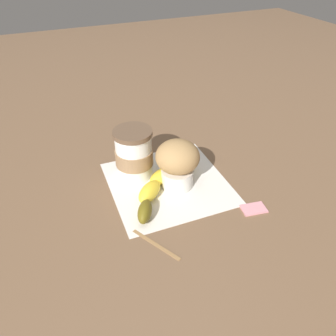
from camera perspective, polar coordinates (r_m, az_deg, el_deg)
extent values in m
plane|color=brown|center=(0.74, 0.00, -2.66)|extent=(3.00, 3.00, 0.00)
cube|color=white|center=(0.74, 0.00, -2.62)|extent=(0.26, 0.26, 0.00)
cylinder|color=white|center=(0.74, -5.92, 2.24)|extent=(0.08, 0.08, 0.11)
cylinder|color=brown|center=(0.71, -6.21, 6.10)|extent=(0.09, 0.09, 0.01)
cylinder|color=#997551|center=(0.74, -5.91, 2.01)|extent=(0.09, 0.09, 0.04)
cylinder|color=white|center=(0.72, 1.61, -1.60)|extent=(0.07, 0.07, 0.04)
ellipsoid|color=#AD8451|center=(0.69, 1.69, 1.99)|extent=(0.09, 0.09, 0.07)
ellipsoid|color=yellow|center=(0.76, 2.44, 0.48)|extent=(0.06, 0.03, 0.03)
ellipsoid|color=yellow|center=(0.73, -0.92, -1.40)|extent=(0.08, 0.06, 0.03)
ellipsoid|color=yellow|center=(0.69, -3.23, -4.13)|extent=(0.08, 0.07, 0.03)
ellipsoid|color=brown|center=(0.65, -4.05, -7.58)|extent=(0.05, 0.07, 0.03)
cube|color=pink|center=(0.70, 14.72, -6.77)|extent=(0.05, 0.04, 0.01)
cube|color=#9E7547|center=(0.61, -2.12, -13.15)|extent=(0.06, 0.10, 0.00)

